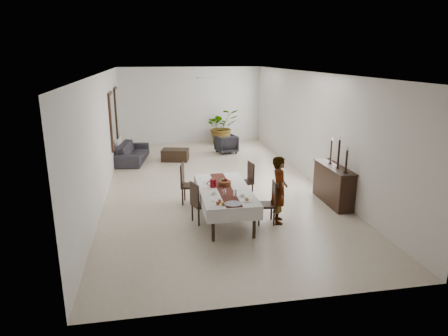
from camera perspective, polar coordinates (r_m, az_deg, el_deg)
floor at (r=11.81m, az=-1.59°, el=-2.25°), size 6.00×12.00×0.00m
ceiling at (r=11.24m, az=-1.72°, el=13.46°), size 6.00×12.00×0.02m
wall_back at (r=17.31m, az=-4.71°, el=8.91°), size 6.00×0.02×3.20m
wall_front at (r=5.75m, az=7.52°, el=-5.29°), size 6.00×0.02×3.20m
wall_left at (r=11.36m, az=-16.83°, el=4.69°), size 0.02×12.00×3.20m
wall_right at (r=12.22m, az=12.46°, el=5.74°), size 0.02×12.00×3.20m
dining_table_top at (r=9.09m, az=0.08°, el=-3.15°), size 0.99×2.34×0.05m
table_leg_fl at (r=8.14m, az=-1.57°, el=-8.24°), size 0.07×0.07×0.68m
table_leg_fr at (r=8.30m, az=4.34°, el=-7.81°), size 0.07×0.07×0.68m
table_leg_bl at (r=10.19m, az=-3.37°, el=-3.23°), size 0.07×0.07×0.68m
table_leg_br at (r=10.31m, az=1.36°, el=-2.97°), size 0.07×0.07×0.68m
tablecloth_top at (r=9.08m, az=0.08°, el=-2.98°), size 1.17×2.52×0.01m
tablecloth_drape_left at (r=9.05m, az=-3.48°, el=-4.02°), size 0.03×2.51×0.29m
tablecloth_drape_right at (r=9.24m, az=3.56°, el=-3.61°), size 0.03×2.51×0.29m
tablecloth_drape_near at (r=7.98m, az=1.62°, el=-6.78°), size 1.15×0.02×0.29m
tablecloth_drape_far at (r=10.30m, az=-1.11°, el=-1.52°), size 1.15×0.02×0.29m
table_runner at (r=9.08m, az=0.08°, el=-2.93°), size 0.36×2.43×0.00m
red_pitcher at (r=9.15m, az=-1.58°, el=-2.16°), size 0.15×0.15×0.19m
pitcher_handle at (r=9.14m, az=-2.09°, el=-2.19°), size 0.12×0.02×0.12m
wine_glass_near at (r=8.49m, az=1.59°, el=-3.72°), size 0.07×0.07×0.17m
wine_glass_mid at (r=8.54m, az=0.05°, el=-3.59°), size 0.07×0.07×0.17m
teacup_right at (r=8.58m, az=2.67°, el=-3.88°), size 0.09×0.09×0.06m
saucer_right at (r=8.59m, az=2.66°, el=-4.03°), size 0.15×0.15×0.01m
teacup_left at (r=8.71m, az=-1.43°, el=-3.58°), size 0.09×0.09×0.06m
saucer_left at (r=8.72m, az=-1.43°, el=-3.72°), size 0.15×0.15×0.01m
plate_near_right at (r=8.33m, az=3.29°, el=-4.68°), size 0.23×0.23×0.01m
bread_near_right at (r=8.32m, az=3.29°, el=-4.50°), size 0.09×0.09×0.09m
plate_near_left at (r=8.36m, az=-1.04°, el=-4.59°), size 0.23×0.23×0.01m
plate_far_left at (r=9.53m, az=-2.32°, el=-1.99°), size 0.23×0.23×0.01m
serving_tray at (r=8.13m, az=1.31°, el=-5.16°), size 0.35×0.35×0.02m
jam_jar_a at (r=8.06m, az=-0.14°, el=-5.14°), size 0.06×0.06×0.07m
jam_jar_b at (r=8.10m, az=-0.89°, el=-5.04°), size 0.06×0.06×0.07m
jam_jar_c at (r=8.20m, az=-0.66°, el=-4.78°), size 0.06×0.06×0.07m
fruit_basket at (r=9.30m, az=0.11°, el=-2.17°), size 0.29×0.29×0.10m
fruit_red at (r=9.30m, az=0.27°, el=-1.70°), size 0.09×0.09×0.09m
fruit_green at (r=9.30m, az=-0.15°, el=-1.70°), size 0.08×0.08×0.08m
chair_right_near_seat at (r=9.03m, az=5.95°, el=-5.26°), size 0.45×0.45×0.05m
chair_right_near_leg_fl at (r=8.98m, az=7.14°, el=-6.95°), size 0.05×0.05×0.40m
chair_right_near_leg_fr at (r=9.29m, az=6.77°, el=-6.16°), size 0.05×0.05×0.40m
chair_right_near_leg_bl at (r=8.93m, az=5.02°, el=-7.03°), size 0.05×0.05×0.40m
chair_right_near_leg_br at (r=9.24m, az=4.72°, el=-6.23°), size 0.05×0.05×0.40m
chair_right_near_back at (r=8.96m, az=7.18°, el=-3.56°), size 0.09×0.41×0.52m
chair_right_far_seat at (r=10.57m, az=2.92°, el=-2.06°), size 0.46×0.46×0.05m
chair_right_far_leg_fl at (r=10.55m, az=4.08°, el=-3.37°), size 0.05×0.05×0.40m
chair_right_far_leg_fr at (r=10.84m, az=3.38°, el=-2.84°), size 0.05×0.05×0.40m
chair_right_far_leg_bl at (r=10.43m, az=2.42°, el=-3.58°), size 0.05×0.05×0.40m
chair_right_far_leg_br at (r=10.72m, az=1.76°, el=-3.03°), size 0.05×0.05×0.40m
chair_right_far_back at (r=10.55m, az=3.86°, el=-0.54°), size 0.10×0.40×0.51m
chair_left_near_seat at (r=9.03m, az=-3.18°, el=-5.22°), size 0.51×0.51×0.05m
chair_left_near_leg_fl at (r=9.19m, az=-4.55°, el=-6.37°), size 0.05×0.05×0.40m
chair_left_near_leg_fr at (r=8.91m, az=-3.63°, el=-7.07°), size 0.05×0.05×0.40m
chair_left_near_leg_bl at (r=9.32m, az=-2.72°, el=-6.00°), size 0.05×0.05×0.40m
chair_left_near_leg_br at (r=9.05m, az=-1.75°, el=-6.68°), size 0.05×0.05×0.40m
chair_left_near_back at (r=8.86m, az=-4.26°, el=-3.77°), size 0.17×0.39×0.51m
chair_left_far_seat at (r=10.18m, az=-4.82°, el=-2.56°), size 0.53×0.53×0.05m
chair_left_far_leg_fl at (r=10.45m, az=-5.64°, el=-3.49°), size 0.05×0.05×0.43m
chair_left_far_leg_fr at (r=10.12m, az=-5.94°, el=-4.16°), size 0.05×0.05×0.43m
chair_left_far_leg_bl at (r=10.41m, az=-3.67°, el=-3.54°), size 0.05×0.05×0.43m
chair_left_far_leg_br at (r=10.07m, az=-3.91°, el=-4.21°), size 0.05×0.05×0.43m
chair_left_far_back at (r=10.12m, az=-5.98°, el=-0.92°), size 0.14×0.44×0.56m
woman at (r=8.98m, az=7.90°, el=-3.12°), size 0.47×0.62×1.54m
sideboard_body at (r=10.54m, az=15.34°, el=-2.40°), size 0.42×1.56×0.94m
sideboard_top at (r=10.40m, az=15.54°, el=0.14°), size 0.46×1.63×0.03m
candlestick_near_base at (r=9.90m, az=16.97°, el=-0.56°), size 0.10×0.10×0.03m
candlestick_near_shaft at (r=9.83m, az=17.10°, el=0.98°), size 0.05×0.05×0.52m
candlestick_near_candle at (r=9.76m, az=17.24°, el=2.70°), size 0.04×0.04×0.08m
candlestick_mid_base at (r=10.26m, az=15.92°, el=0.08°), size 0.10×0.10×0.03m
candlestick_mid_shaft at (r=10.17m, az=16.07°, el=2.00°), size 0.05×0.05×0.68m
candlestick_mid_candle at (r=10.09m, az=16.24°, el=4.10°), size 0.04×0.04×0.08m
candlestick_far_base at (r=10.62m, az=14.95°, el=0.68°), size 0.10×0.10×0.03m
candlestick_far_shaft at (r=10.55m, az=15.06°, el=2.27°), size 0.05×0.05×0.57m
candlestick_far_candle at (r=10.48m, az=15.19°, el=4.01°), size 0.04×0.04×0.08m
sofa at (r=14.61m, az=-12.93°, el=2.19°), size 1.18×2.30×0.64m
armchair at (r=15.50m, az=0.33°, el=3.46°), size 0.89×0.91×0.69m
coffee_table at (r=14.45m, az=-7.00°, el=1.87°), size 1.05×0.82×0.41m
potted_plant at (r=17.03m, az=-0.31°, el=5.97°), size 1.54×1.39×1.50m
mirror_frame_near at (r=13.52m, az=-15.70°, el=6.46°), size 0.06×1.05×1.85m
mirror_glass_near at (r=13.51m, az=-15.55°, el=6.47°), size 0.01×0.90×1.70m
mirror_frame_far at (r=15.59m, az=-15.05°, el=7.68°), size 0.06×1.05×1.85m
mirror_glass_far at (r=15.58m, az=-14.92°, el=7.68°), size 0.01×0.90×1.70m
fan_rod at (r=14.21m, az=-3.59°, el=13.52°), size 0.04×0.04×0.20m
fan_hub at (r=14.22m, az=-3.58°, el=12.71°), size 0.16×0.16×0.08m
fan_blade_n at (r=14.57m, az=-3.75°, el=12.78°), size 0.10×0.55×0.01m
fan_blade_s at (r=13.87m, az=-3.40°, el=12.64°), size 0.10×0.55×0.01m
fan_blade_e at (r=14.27m, az=-2.15°, el=12.74°), size 0.55×0.10×0.01m
fan_blade_w at (r=14.18m, az=-5.02°, el=12.68°), size 0.55×0.10×0.01m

